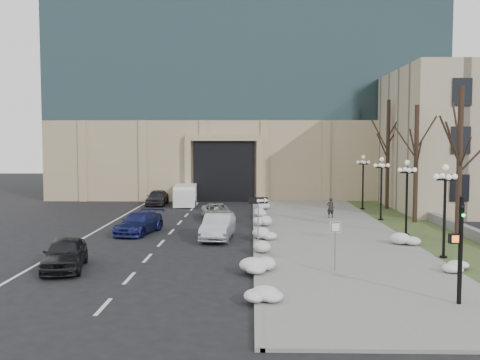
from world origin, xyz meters
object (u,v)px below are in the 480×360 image
(lamppost_b, at_px, (407,187))
(keep_sign, at_px, (335,235))
(car_d, at_px, (217,212))
(car_c, at_px, (139,223))
(car_a, at_px, (65,254))
(lamppost_a, at_px, (445,198))
(traffic_signal, at_px, (459,253))
(lamppost_c, at_px, (381,180))
(car_e, at_px, (157,197))
(one_way_sign, at_px, (262,207))
(pedestrian, at_px, (330,208))
(lamppost_d, at_px, (363,175))
(box_truck, at_px, (185,196))
(car_b, at_px, (218,227))

(lamppost_b, bearing_deg, keep_sign, -121.91)
(car_d, bearing_deg, car_c, -137.86)
(car_a, distance_m, lamppost_a, 18.42)
(traffic_signal, distance_m, lamppost_c, 20.88)
(keep_sign, bearing_deg, traffic_signal, -62.65)
(car_e, relative_size, one_way_sign, 1.47)
(car_e, height_order, lamppost_c, lamppost_c)
(traffic_signal, relative_size, lamppost_b, 0.83)
(car_c, height_order, pedestrian, pedestrian)
(car_d, distance_m, lamppost_a, 18.40)
(lamppost_a, bearing_deg, lamppost_d, 90.00)
(car_d, xyz_separation_m, lamppost_c, (12.17, -0.58, 2.46))
(pedestrian, xyz_separation_m, lamppost_d, (3.58, 5.52, 2.18))
(lamppost_a, bearing_deg, car_d, 131.86)
(car_a, bearing_deg, car_e, 79.74)
(traffic_signal, bearing_deg, car_d, 108.82)
(one_way_sign, bearing_deg, traffic_signal, -69.25)
(one_way_sign, bearing_deg, car_a, -168.95)
(car_e, height_order, pedestrian, pedestrian)
(box_truck, distance_m, lamppost_d, 16.31)
(pedestrian, relative_size, one_way_sign, 0.53)
(car_a, distance_m, keep_sign, 12.33)
(car_c, distance_m, box_truck, 15.72)
(pedestrian, relative_size, lamppost_b, 0.32)
(one_way_sign, bearing_deg, car_c, 130.28)
(car_a, bearing_deg, lamppost_b, 15.52)
(lamppost_c, bearing_deg, car_e, 151.77)
(car_a, bearing_deg, one_way_sign, 14.73)
(car_e, relative_size, traffic_signal, 1.09)
(car_d, distance_m, lamppost_b, 14.30)
(car_e, bearing_deg, box_truck, 3.30)
(lamppost_a, bearing_deg, lamppost_b, 90.00)
(car_b, relative_size, traffic_signal, 1.18)
(traffic_signal, distance_m, lamppost_a, 8.13)
(traffic_signal, bearing_deg, car_b, 119.24)
(pedestrian, height_order, one_way_sign, one_way_sign)
(car_e, bearing_deg, lamppost_c, -28.53)
(car_a, xyz_separation_m, box_truck, (2.33, 25.49, 0.15))
(car_a, relative_size, car_e, 1.00)
(car_a, relative_size, car_b, 0.93)
(keep_sign, distance_m, traffic_signal, 6.07)
(car_a, height_order, car_b, car_b)
(pedestrian, bearing_deg, car_c, 13.99)
(car_d, height_order, keep_sign, keep_sign)
(box_truck, distance_m, lamppost_c, 18.81)
(lamppost_c, bearing_deg, lamppost_d, 90.00)
(car_b, xyz_separation_m, box_truck, (-4.19, 17.61, 0.13))
(car_e, xyz_separation_m, pedestrian, (14.79, -8.88, 0.16))
(car_b, xyz_separation_m, keep_sign, (5.76, -8.26, 0.94))
(keep_sign, bearing_deg, lamppost_b, 49.14)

